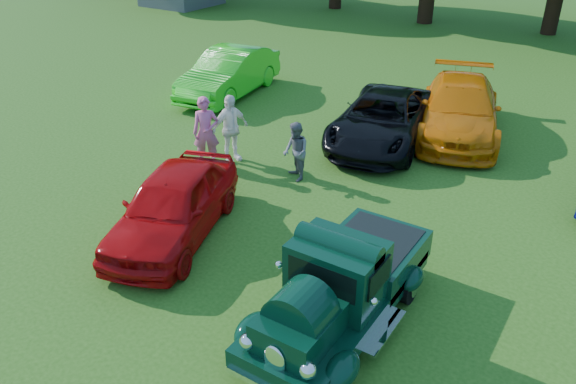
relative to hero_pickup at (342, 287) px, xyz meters
The scene contains 9 objects.
ground 1.34m from the hero_pickup, 166.86° to the left, with size 120.00×120.00×0.00m, color #234F12.
hero_pickup is the anchor object (origin of this frame).
red_convertible 4.33m from the hero_pickup, behind, with size 1.73×4.31×1.47m, color #B50709.
back_car_lime 12.57m from the hero_pickup, 136.88° to the left, with size 1.71×4.91×1.62m, color #26D51C.
back_car_black 8.05m from the hero_pickup, 109.72° to the left, with size 2.39×5.19×1.44m, color black.
back_car_orange 9.51m from the hero_pickup, 96.40° to the left, with size 2.24×5.50×1.60m, color orange.
spectator_pink 6.99m from the hero_pickup, 149.07° to the left, with size 0.69×0.46×1.90m, color #D7588B.
spectator_grey 5.47m from the hero_pickup, 130.46° to the left, with size 0.74×0.58×1.53m, color slate.
spectator_white 7.01m from the hero_pickup, 143.53° to the left, with size 1.10×0.46×1.87m, color white.
Camera 1 is at (4.42, -7.04, 6.59)m, focal length 35.00 mm.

